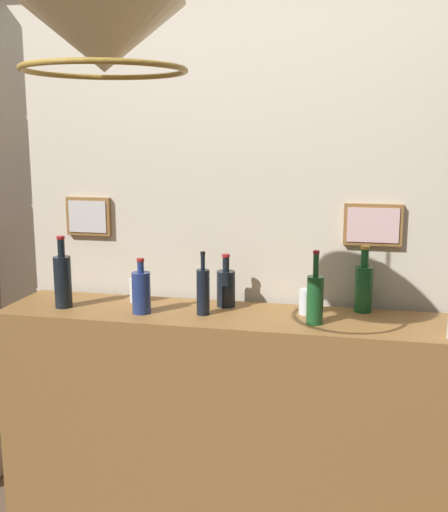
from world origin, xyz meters
TOP-DOWN VIEW (x-y plane):
  - panelled_rear_partition at (-0.00, 1.10)m, footprint 3.16×0.15m
  - bar_shelf_unit at (0.00, 0.82)m, footprint 1.88×0.41m
  - liquor_bottle_scotch at (-0.09, 0.79)m, footprint 0.05×0.05m
  - liquor_bottle_port at (-0.34, 0.75)m, footprint 0.08×0.08m
  - liquor_bottle_gin at (-0.70, 0.77)m, footprint 0.07×0.07m
  - liquor_bottle_brandy at (-0.03, 0.93)m, footprint 0.08×0.08m
  - liquor_bottle_amaro at (0.54, 0.97)m, footprint 0.07×0.07m
  - liquor_bottle_mezcal at (0.36, 0.76)m, footprint 0.06×0.06m
  - glass_tumbler_rocks at (0.32, 0.89)m, footprint 0.06×0.06m
  - glass_tumbler_shot at (-0.42, 0.92)m, footprint 0.07×0.07m
  - pendant_lamp at (-0.19, 0.09)m, footprint 0.46×0.46m

SIDE VIEW (x-z plane):
  - bar_shelf_unit at x=0.00m, z-range 0.00..0.96m
  - glass_tumbler_rocks at x=0.32m, z-range 0.96..1.06m
  - glass_tumbler_shot at x=-0.42m, z-range 0.96..1.07m
  - liquor_bottle_brandy at x=-0.03m, z-range 0.93..1.16m
  - liquor_bottle_port at x=-0.34m, z-range 0.94..1.17m
  - liquor_bottle_scotch at x=-0.09m, z-range 0.93..1.19m
  - liquor_bottle_mezcal at x=0.36m, z-range 0.92..1.21m
  - liquor_bottle_amaro at x=0.54m, z-range 0.93..1.21m
  - liquor_bottle_gin at x=-0.70m, z-range 0.93..1.23m
  - panelled_rear_partition at x=0.00m, z-range 0.08..2.55m
  - pendant_lamp at x=-0.19m, z-range 1.71..2.15m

